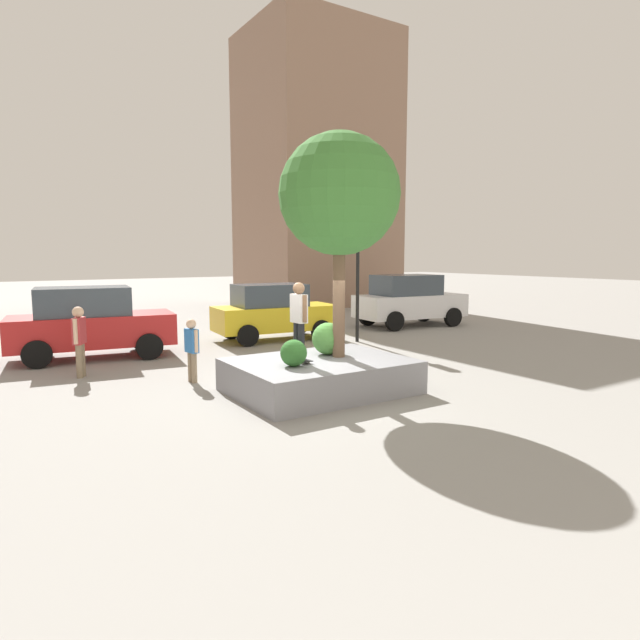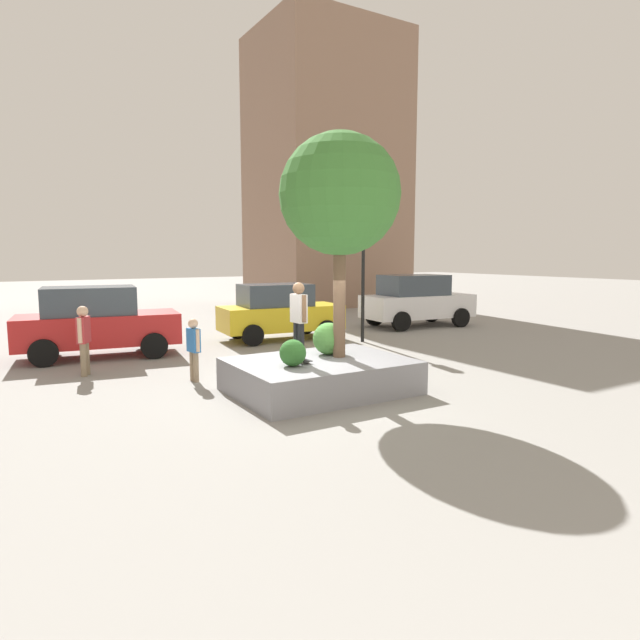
# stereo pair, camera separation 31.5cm
# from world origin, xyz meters

# --- Properties ---
(ground_plane) EXTENTS (120.00, 120.00, 0.00)m
(ground_plane) POSITION_xyz_m (0.00, 0.00, 0.00)
(ground_plane) COLOR gray
(planter_ledge) EXTENTS (3.82, 2.88, 0.73)m
(planter_ledge) POSITION_xyz_m (0.24, -0.14, 0.37)
(planter_ledge) COLOR gray
(planter_ledge) RESTS_ON ground
(plaza_tree) EXTENTS (2.72, 2.72, 5.04)m
(plaza_tree) POSITION_xyz_m (0.81, -0.05, 4.39)
(plaza_tree) COLOR brown
(plaza_tree) RESTS_ON planter_ledge
(boxwood_shrub) EXTENTS (0.57, 0.57, 0.57)m
(boxwood_shrub) POSITION_xyz_m (-0.60, -0.42, 1.02)
(boxwood_shrub) COLOR #2D6628
(boxwood_shrub) RESTS_ON planter_ledge
(hedge_clump) EXTENTS (0.76, 0.76, 0.76)m
(hedge_clump) POSITION_xyz_m (0.75, 0.31, 1.11)
(hedge_clump) COLOR #4C8C3D
(hedge_clump) RESTS_ON planter_ledge
(skateboard) EXTENTS (0.25, 0.81, 0.07)m
(skateboard) POSITION_xyz_m (-0.25, -0.06, 0.79)
(skateboard) COLOR black
(skateboard) RESTS_ON planter_ledge
(skateboarder) EXTENTS (0.26, 0.57, 1.67)m
(skateboarder) POSITION_xyz_m (-0.25, -0.06, 1.77)
(skateboarder) COLOR black
(skateboarder) RESTS_ON skateboard
(sedan_parked) EXTENTS (4.78, 2.60, 2.13)m
(sedan_parked) POSITION_xyz_m (-3.39, 6.84, 1.08)
(sedan_parked) COLOR #B21E1E
(sedan_parked) RESTS_ON ground
(taxi_cab) EXTENTS (4.50, 2.35, 2.02)m
(taxi_cab) POSITION_xyz_m (2.81, 7.00, 1.03)
(taxi_cab) COLOR gold
(taxi_cab) RESTS_ON ground
(police_car) EXTENTS (4.91, 2.56, 2.21)m
(police_car) POSITION_xyz_m (9.48, 7.22, 1.12)
(police_car) COLOR white
(police_car) RESTS_ON ground
(traffic_light_corner) EXTENTS (0.37, 0.37, 4.76)m
(traffic_light_corner) POSITION_xyz_m (5.12, 5.06, 3.23)
(traffic_light_corner) COLOR black
(traffic_light_corner) RESTS_ON ground
(passerby_with_bag) EXTENTS (0.24, 0.52, 1.54)m
(passerby_with_bag) POSITION_xyz_m (-1.87, 2.29, 0.89)
(passerby_with_bag) COLOR #847056
(passerby_with_bag) RESTS_ON ground
(pedestrian_crossing) EXTENTS (0.40, 0.55, 1.79)m
(pedestrian_crossing) POSITION_xyz_m (-4.06, 4.33, 1.03)
(pedestrian_crossing) COLOR #847056
(pedestrian_crossing) RESTS_ON ground
(brick_midrise) EXTENTS (8.19, 7.34, 16.33)m
(brick_midrise) POSITION_xyz_m (12.00, 18.76, 8.17)
(brick_midrise) COLOR #8C6B56
(brick_midrise) RESTS_ON ground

